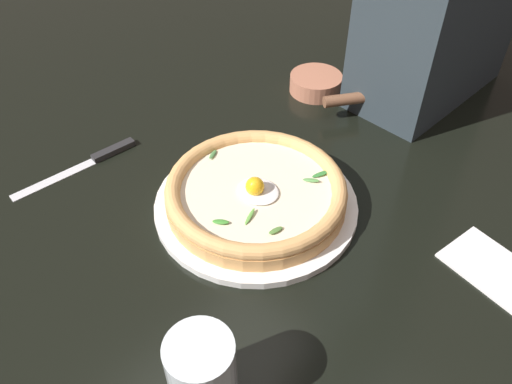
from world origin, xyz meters
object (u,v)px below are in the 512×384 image
pizza (256,192)px  pizza_cutter (361,98)px  drinking_glass (202,376)px  folded_napkin (496,270)px  side_bowl (316,83)px  table_knife (94,160)px

pizza → pizza_cutter: 0.32m
pizza_cutter → drinking_glass: drinking_glass is taller
pizza → folded_napkin: size_ratio=2.00×
drinking_glass → side_bowl: bearing=-64.5°
pizza → drinking_glass: (-0.16, 0.27, 0.01)m
side_bowl → pizza_cutter: bearing=172.6°
pizza → side_bowl: size_ratio=2.64×
pizza_cutter → table_knife: bearing=57.4°
side_bowl → table_knife: size_ratio=0.47×
pizza → table_knife: pizza is taller
drinking_glass → folded_napkin: bearing=-114.6°
pizza_cutter → table_knife: 0.50m
table_knife → folded_napkin: 0.66m
table_knife → drinking_glass: bearing=159.3°
drinking_glass → pizza: bearing=-59.6°
pizza → drinking_glass: drinking_glass is taller
folded_napkin → drinking_glass: bearing=65.4°
pizza → folded_napkin: (-0.34, -0.12, -0.03)m
folded_napkin → table_knife: bearing=19.8°
folded_napkin → pizza_cutter: bearing=-29.1°
side_bowl → table_knife: bearing=70.4°
side_bowl → pizza_cutter: pizza_cutter is taller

